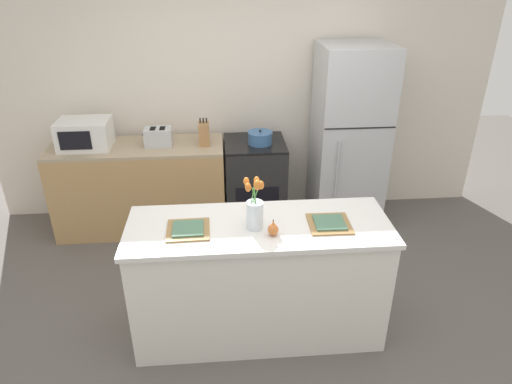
{
  "coord_description": "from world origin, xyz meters",
  "views": [
    {
      "loc": [
        -0.24,
        -2.64,
        2.52
      ],
      "look_at": [
        0.0,
        0.25,
        1.04
      ],
      "focal_mm": 32.0,
      "sensor_mm": 36.0,
      "label": 1
    }
  ],
  "objects_px": {
    "flower_vase": "(255,210)",
    "plate_setting_left": "(188,229)",
    "refrigerator": "(349,139)",
    "toaster": "(158,137)",
    "pear_figurine": "(273,229)",
    "plate_setting_right": "(329,223)",
    "microwave": "(85,134)",
    "knife_block": "(204,134)",
    "stove_range": "(255,183)",
    "cooking_pot": "(260,138)"
  },
  "relations": [
    {
      "from": "plate_setting_right",
      "to": "cooking_pot",
      "type": "relative_size",
      "value": 1.18
    },
    {
      "from": "plate_setting_right",
      "to": "knife_block",
      "type": "relative_size",
      "value": 1.06
    },
    {
      "from": "flower_vase",
      "to": "knife_block",
      "type": "height_order",
      "value": "flower_vase"
    },
    {
      "from": "stove_range",
      "to": "toaster",
      "type": "height_order",
      "value": "toaster"
    },
    {
      "from": "plate_setting_right",
      "to": "microwave",
      "type": "height_order",
      "value": "microwave"
    },
    {
      "from": "stove_range",
      "to": "pear_figurine",
      "type": "bearing_deg",
      "value": -90.7
    },
    {
      "from": "toaster",
      "to": "plate_setting_left",
      "type": "bearing_deg",
      "value": -77.46
    },
    {
      "from": "pear_figurine",
      "to": "plate_setting_left",
      "type": "xyz_separation_m",
      "value": [
        -0.55,
        0.1,
        -0.04
      ]
    },
    {
      "from": "refrigerator",
      "to": "toaster",
      "type": "relative_size",
      "value": 6.56
    },
    {
      "from": "flower_vase",
      "to": "toaster",
      "type": "height_order",
      "value": "flower_vase"
    },
    {
      "from": "stove_range",
      "to": "pear_figurine",
      "type": "relative_size",
      "value": 7.84
    },
    {
      "from": "stove_range",
      "to": "flower_vase",
      "type": "distance_m",
      "value": 1.75
    },
    {
      "from": "stove_range",
      "to": "cooking_pot",
      "type": "distance_m",
      "value": 0.52
    },
    {
      "from": "flower_vase",
      "to": "cooking_pot",
      "type": "bearing_deg",
      "value": 83.57
    },
    {
      "from": "refrigerator",
      "to": "flower_vase",
      "type": "relative_size",
      "value": 4.87
    },
    {
      "from": "refrigerator",
      "to": "plate_setting_left",
      "type": "relative_size",
      "value": 6.39
    },
    {
      "from": "refrigerator",
      "to": "toaster",
      "type": "height_order",
      "value": "refrigerator"
    },
    {
      "from": "pear_figurine",
      "to": "toaster",
      "type": "relative_size",
      "value": 0.41
    },
    {
      "from": "flower_vase",
      "to": "pear_figurine",
      "type": "height_order",
      "value": "flower_vase"
    },
    {
      "from": "plate_setting_right",
      "to": "microwave",
      "type": "bearing_deg",
      "value": 140.67
    },
    {
      "from": "refrigerator",
      "to": "plate_setting_right",
      "type": "height_order",
      "value": "refrigerator"
    },
    {
      "from": "pear_figurine",
      "to": "plate_setting_right",
      "type": "xyz_separation_m",
      "value": [
        0.4,
        0.1,
        -0.04
      ]
    },
    {
      "from": "pear_figurine",
      "to": "knife_block",
      "type": "distance_m",
      "value": 1.78
    },
    {
      "from": "toaster",
      "to": "microwave",
      "type": "bearing_deg",
      "value": 179.56
    },
    {
      "from": "flower_vase",
      "to": "plate_setting_left",
      "type": "distance_m",
      "value": 0.46
    },
    {
      "from": "knife_block",
      "to": "toaster",
      "type": "bearing_deg",
      "value": 177.15
    },
    {
      "from": "plate_setting_left",
      "to": "refrigerator",
      "type": "bearing_deg",
      "value": 47.1
    },
    {
      "from": "microwave",
      "to": "knife_block",
      "type": "distance_m",
      "value": 1.13
    },
    {
      "from": "plate_setting_left",
      "to": "plate_setting_right",
      "type": "height_order",
      "value": "same"
    },
    {
      "from": "pear_figurine",
      "to": "cooking_pot",
      "type": "relative_size",
      "value": 0.48
    },
    {
      "from": "plate_setting_left",
      "to": "knife_block",
      "type": "distance_m",
      "value": 1.62
    },
    {
      "from": "refrigerator",
      "to": "plate_setting_right",
      "type": "relative_size",
      "value": 6.39
    },
    {
      "from": "toaster",
      "to": "microwave",
      "type": "distance_m",
      "value": 0.69
    },
    {
      "from": "flower_vase",
      "to": "toaster",
      "type": "bearing_deg",
      "value": 116.23
    },
    {
      "from": "stove_range",
      "to": "microwave",
      "type": "bearing_deg",
      "value": -179.98
    },
    {
      "from": "flower_vase",
      "to": "stove_range",
      "type": "bearing_deg",
      "value": 85.38
    },
    {
      "from": "stove_range",
      "to": "microwave",
      "type": "distance_m",
      "value": 1.73
    },
    {
      "from": "plate_setting_right",
      "to": "toaster",
      "type": "relative_size",
      "value": 1.03
    },
    {
      "from": "refrigerator",
      "to": "plate_setting_right",
      "type": "xyz_separation_m",
      "value": [
        -0.58,
        -1.64,
        0.02
      ]
    },
    {
      "from": "stove_range",
      "to": "cooking_pot",
      "type": "relative_size",
      "value": 3.73
    },
    {
      "from": "stove_range",
      "to": "cooking_pot",
      "type": "bearing_deg",
      "value": -41.02
    },
    {
      "from": "stove_range",
      "to": "plate_setting_right",
      "type": "bearing_deg",
      "value": -77.15
    },
    {
      "from": "stove_range",
      "to": "flower_vase",
      "type": "xyz_separation_m",
      "value": [
        -0.13,
        -1.64,
        0.61
      ]
    },
    {
      "from": "pear_figurine",
      "to": "plate_setting_left",
      "type": "height_order",
      "value": "pear_figurine"
    },
    {
      "from": "knife_block",
      "to": "refrigerator",
      "type": "bearing_deg",
      "value": 1.13
    },
    {
      "from": "flower_vase",
      "to": "microwave",
      "type": "height_order",
      "value": "flower_vase"
    },
    {
      "from": "stove_range",
      "to": "knife_block",
      "type": "xyz_separation_m",
      "value": [
        -0.5,
        -0.03,
        0.57
      ]
    },
    {
      "from": "plate_setting_left",
      "to": "flower_vase",
      "type": "bearing_deg",
      "value": 0.02
    },
    {
      "from": "flower_vase",
      "to": "cooking_pot",
      "type": "height_order",
      "value": "flower_vase"
    },
    {
      "from": "flower_vase",
      "to": "pear_figurine",
      "type": "distance_m",
      "value": 0.17
    }
  ]
}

